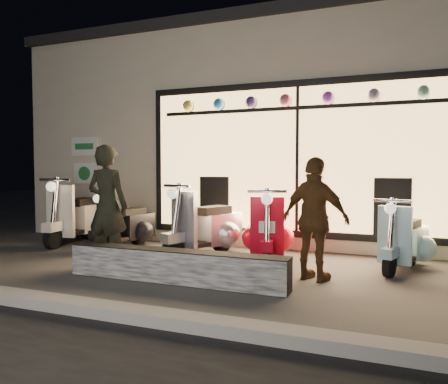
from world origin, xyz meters
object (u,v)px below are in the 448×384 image
at_px(scooter_silver, 210,227).
at_px(scooter_red, 268,232).
at_px(man, 107,206).
at_px(woman, 315,219).
at_px(graffiti_barrier, 175,266).

distance_m(scooter_silver, scooter_red, 0.98).
xyz_separation_m(scooter_silver, man, (-1.01, -1.34, 0.42)).
distance_m(scooter_red, woman, 1.39).
bearing_deg(graffiti_barrier, woman, 24.50).
relative_size(graffiti_barrier, man, 1.65).
bearing_deg(graffiti_barrier, man, 161.43).
distance_m(graffiti_barrier, man, 1.53).
distance_m(scooter_silver, woman, 2.17).
bearing_deg(scooter_red, graffiti_barrier, -126.18).
relative_size(scooter_silver, man, 0.89).
relative_size(scooter_red, man, 0.86).
xyz_separation_m(scooter_red, man, (-1.99, -1.29, 0.44)).
bearing_deg(scooter_red, scooter_silver, 162.80).
xyz_separation_m(graffiti_barrier, woman, (1.57, 0.72, 0.57)).
bearing_deg(woman, man, 26.30).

